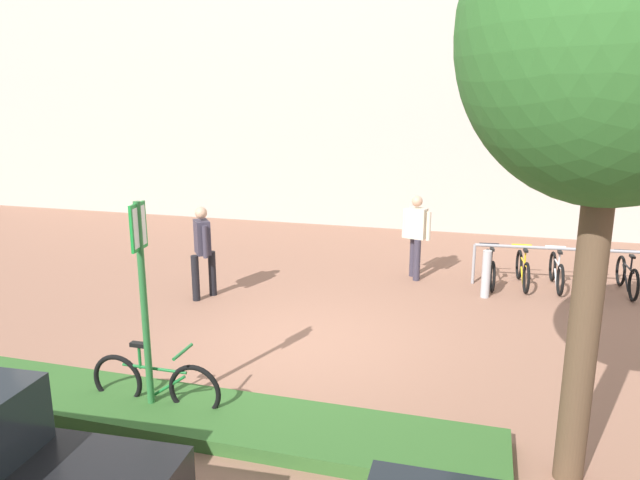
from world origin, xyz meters
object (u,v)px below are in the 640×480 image
at_px(bike_at_sign, 156,384).
at_px(bike_rack_cluster, 557,271).
at_px(tree_sidewalk, 617,36).
at_px(parking_sign_post, 142,280).
at_px(bollard_steel, 486,274).
at_px(person_casual_tan, 416,232).
at_px(person_suited_navy, 203,247).

distance_m(bike_at_sign, bike_rack_cluster, 8.03).
bearing_deg(tree_sidewalk, bike_at_sign, 179.80).
bearing_deg(parking_sign_post, bollard_steel, 55.46).
relative_size(bike_at_sign, bollard_steel, 1.87).
relative_size(bike_rack_cluster, person_casual_tan, 1.86).
relative_size(bollard_steel, person_suited_navy, 0.52).
distance_m(parking_sign_post, person_casual_tan, 6.70).
distance_m(tree_sidewalk, person_casual_tan, 7.29).
xyz_separation_m(tree_sidewalk, person_suited_navy, (-5.86, 3.89, -3.14)).
relative_size(bike_rack_cluster, bollard_steel, 3.55).
bearing_deg(bollard_steel, person_suited_navy, -163.92).
distance_m(tree_sidewalk, parking_sign_post, 5.19).
xyz_separation_m(parking_sign_post, bike_rack_cluster, (5.05, 6.35, -1.31)).
bearing_deg(person_casual_tan, bollard_steel, -30.81).
bearing_deg(bike_rack_cluster, parking_sign_post, -128.48).
bearing_deg(person_suited_navy, parking_sign_post, -71.85).
bearing_deg(person_casual_tan, parking_sign_post, -110.28).
bearing_deg(bollard_steel, bike_at_sign, -124.87).
relative_size(tree_sidewalk, person_casual_tan, 3.26).
height_order(tree_sidewalk, bike_rack_cluster, tree_sidewalk).
xyz_separation_m(bollard_steel, person_casual_tan, (-1.41, 0.84, 0.53)).
height_order(parking_sign_post, bike_rack_cluster, parking_sign_post).
distance_m(bike_rack_cluster, bollard_steel, 1.63).
height_order(bollard_steel, person_casual_tan, person_casual_tan).
bearing_deg(bike_at_sign, parking_sign_post, -99.93).
bearing_deg(person_casual_tan, bike_at_sign, -110.42).
bearing_deg(tree_sidewalk, parking_sign_post, -179.09).
height_order(tree_sidewalk, person_suited_navy, tree_sidewalk).
relative_size(bike_at_sign, person_suited_navy, 0.98).
xyz_separation_m(parking_sign_post, bollard_steel, (3.72, 5.41, -1.21)).
bearing_deg(bike_rack_cluster, person_suited_navy, -159.36).
height_order(parking_sign_post, person_casual_tan, parking_sign_post).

